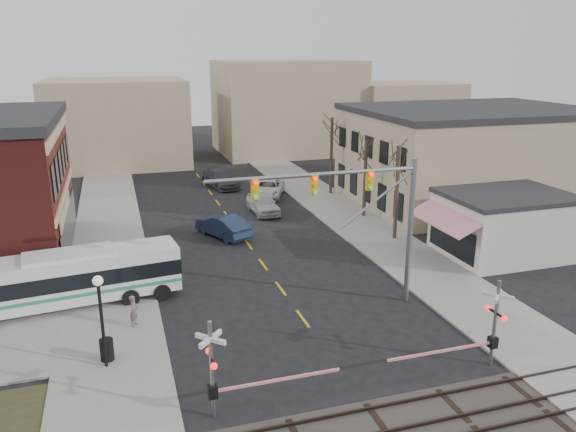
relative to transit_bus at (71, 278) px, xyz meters
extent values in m
plane|color=black|center=(11.36, -7.13, -1.67)|extent=(160.00, 160.00, 0.00)
cube|color=gray|center=(1.86, 12.87, -1.61)|extent=(5.00, 60.00, 0.12)
cube|color=gray|center=(20.86, 12.87, -1.61)|extent=(5.00, 60.00, 0.12)
cube|color=#2D231E|center=(11.36, -14.65, -1.55)|extent=(160.00, 0.08, 0.14)
cube|color=#2D231E|center=(11.36, -13.21, -1.55)|extent=(160.00, 0.08, 0.14)
cube|color=tan|center=(-0.59, 8.87, 2.63)|extent=(0.10, 15.00, 0.50)
cube|color=tan|center=(-0.59, 8.87, 6.73)|extent=(0.10, 15.00, 0.70)
cube|color=black|center=(-0.59, 8.87, 0.13)|extent=(0.08, 13.00, 2.60)
cube|color=tan|center=(33.36, 12.87, 2.33)|extent=(20.00, 15.00, 8.00)
cube|color=#262628|center=(33.36, 12.87, 6.58)|extent=(20.30, 15.30, 0.50)
cube|color=beige|center=(27.36, -0.13, 0.33)|extent=(8.00, 6.00, 4.00)
cube|color=#262628|center=(27.36, -0.13, 2.48)|extent=(8.20, 6.20, 0.30)
cube|color=red|center=(22.56, -0.13, 1.33)|extent=(1.68, 6.00, 0.87)
cylinder|color=#382B21|center=(21.86, 4.87, 1.83)|extent=(0.28, 0.28, 6.75)
cylinder|color=#382B21|center=(22.16, 10.87, 1.60)|extent=(0.28, 0.28, 6.30)
cylinder|color=#382B21|center=(22.36, 18.87, 2.05)|extent=(0.28, 0.28, 7.20)
cube|color=silver|center=(0.00, 0.00, 0.02)|extent=(11.54, 3.76, 2.48)
cube|color=black|center=(0.00, 0.00, 0.17)|extent=(11.59, 3.81, 0.85)
cube|color=#297C5D|center=(0.00, 0.00, -0.58)|extent=(11.59, 3.81, 0.19)
cylinder|color=black|center=(0.00, 0.00, -1.19)|extent=(1.22, 2.55, 0.94)
cylinder|color=gray|center=(17.54, -4.72, 2.33)|extent=(0.28, 0.28, 8.00)
cylinder|color=gray|center=(12.08, -4.72, 5.83)|extent=(10.92, 0.20, 0.20)
cube|color=gold|center=(15.04, -4.72, 5.33)|extent=(0.35, 0.30, 1.00)
cube|color=gold|center=(12.04, -4.72, 5.33)|extent=(0.35, 0.30, 1.00)
cube|color=gold|center=(9.04, -4.72, 5.33)|extent=(0.35, 0.30, 1.00)
cylinder|color=gray|center=(5.54, -11.76, 0.33)|extent=(0.16, 0.16, 4.00)
cube|color=silver|center=(5.54, -11.76, 1.63)|extent=(1.00, 1.00, 0.18)
cube|color=silver|center=(5.54, -11.76, 1.63)|extent=(1.00, 1.00, 0.18)
sphere|color=#FF0C0C|center=(5.54, -12.31, 0.83)|extent=(0.26, 0.26, 0.26)
sphere|color=#FF0C0C|center=(5.54, -11.21, 0.83)|extent=(0.26, 0.26, 0.26)
cube|color=black|center=(5.54, -11.76, -0.57)|extent=(0.35, 0.35, 0.50)
cube|color=#FF0C0C|center=(8.14, -11.76, -0.57)|extent=(5.00, 0.10, 0.10)
cylinder|color=gray|center=(17.88, -11.75, 0.33)|extent=(0.16, 0.16, 4.00)
cube|color=silver|center=(17.88, -11.75, 1.63)|extent=(1.00, 1.00, 0.18)
cube|color=silver|center=(17.88, -11.75, 1.63)|extent=(1.00, 1.00, 0.18)
sphere|color=#FF0C0C|center=(17.88, -12.30, 0.83)|extent=(0.26, 0.26, 0.26)
sphere|color=#FF0C0C|center=(17.88, -11.20, 0.83)|extent=(0.26, 0.26, 0.26)
cube|color=black|center=(17.88, -11.75, -0.57)|extent=(0.35, 0.35, 0.50)
cube|color=#FF0C0C|center=(15.28, -11.75, -0.57)|extent=(5.00, 0.10, 0.10)
cylinder|color=black|center=(1.67, -7.01, 0.38)|extent=(0.14, 0.14, 3.86)
sphere|color=silver|center=(1.67, -7.01, 2.47)|extent=(0.44, 0.44, 0.44)
cylinder|color=black|center=(1.72, -6.49, -1.04)|extent=(0.60, 0.60, 1.01)
imported|color=#BAB9BF|center=(14.48, 14.49, -0.83)|extent=(2.17, 4.97, 1.67)
imported|color=#18243C|center=(10.01, 9.29, -0.84)|extent=(3.70, 5.28, 1.65)
imported|color=silver|center=(16.36, 19.69, -0.88)|extent=(4.64, 6.22, 1.57)
imported|color=#414146|center=(12.79, 24.89, -0.83)|extent=(3.53, 6.12, 1.67)
imported|color=#665351|center=(3.04, -3.52, -0.73)|extent=(0.56, 0.69, 1.63)
imported|color=#37355D|center=(0.80, 0.12, -0.78)|extent=(0.94, 0.92, 1.53)
camera|label=1|loc=(2.79, -30.00, 11.71)|focal=35.00mm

